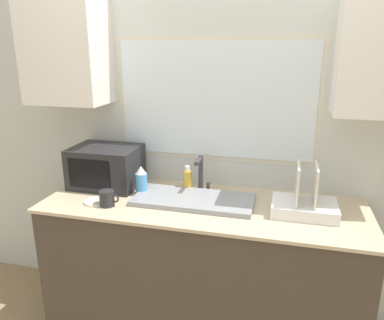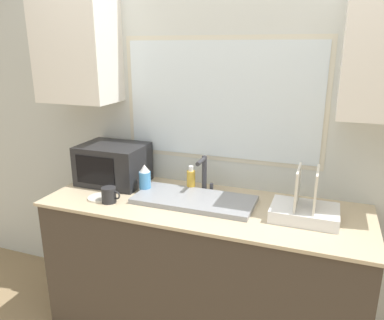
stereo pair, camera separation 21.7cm
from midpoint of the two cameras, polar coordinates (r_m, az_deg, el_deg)
name	(u,v)px [view 2 (the right image)]	position (r m, az deg, el deg)	size (l,w,h in m)	color
countertop	(202,269)	(2.50, 4.20, -16.30)	(1.95, 0.70, 0.91)	#42382D
wall_back	(220,116)	(2.45, 6.85, 6.64)	(6.00, 0.38, 2.60)	silver
sink_basin	(194,200)	(2.30, 3.05, -6.12)	(0.73, 0.33, 0.03)	gray
faucet	(204,172)	(2.41, 4.45, -1.85)	(0.08, 0.15, 0.24)	#333338
microwave	(113,164)	(2.62, -9.61, -0.62)	(0.44, 0.34, 0.27)	#232326
dish_rack	(305,209)	(2.19, 19.57, -7.15)	(0.36, 0.26, 0.29)	white
spray_bottle	(145,179)	(2.43, -4.66, -2.95)	(0.08, 0.08, 0.19)	#4C99D8
soap_bottle	(191,180)	(2.46, 2.38, -3.09)	(0.06, 0.06, 0.17)	gold
mug_near_sink	(109,195)	(2.31, -9.91, -5.32)	(0.12, 0.09, 0.10)	#262628
small_plate	(100,198)	(2.39, -11.31, -5.69)	(0.16, 0.16, 0.01)	silver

